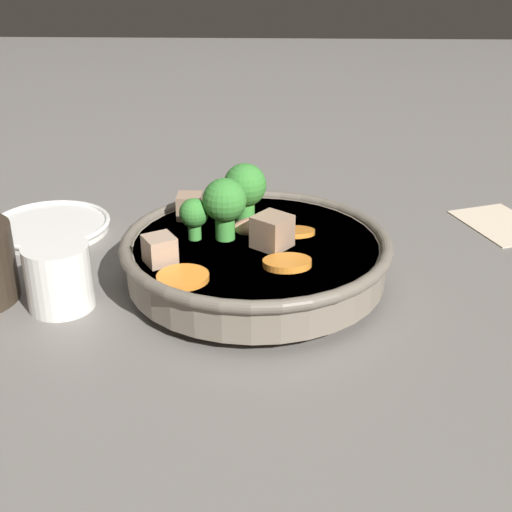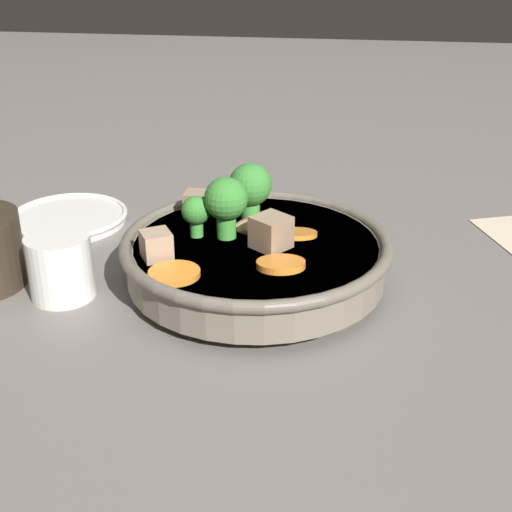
{
  "view_description": "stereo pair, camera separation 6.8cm",
  "coord_description": "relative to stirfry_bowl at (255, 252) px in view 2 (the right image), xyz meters",
  "views": [
    {
      "loc": [
        -0.61,
        -0.02,
        0.33
      ],
      "look_at": [
        0.0,
        0.0,
        0.03
      ],
      "focal_mm": 50.0,
      "sensor_mm": 36.0,
      "label": 1
    },
    {
      "loc": [
        -0.61,
        -0.09,
        0.33
      ],
      "look_at": [
        0.0,
        0.0,
        0.03
      ],
      "focal_mm": 50.0,
      "sensor_mm": 36.0,
      "label": 2
    }
  ],
  "objects": [
    {
      "name": "ground_plane",
      "position": [
        -0.0,
        -0.0,
        -0.03
      ],
      "size": [
        3.0,
        3.0,
        0.0
      ],
      "primitive_type": "plane",
      "color": "slate"
    },
    {
      "name": "tea_cup",
      "position": [
        -0.05,
        0.18,
        -0.0
      ],
      "size": [
        0.06,
        0.06,
        0.06
      ],
      "color": "white",
      "rests_on": "ground_plane"
    },
    {
      "name": "stirfry_bowl",
      "position": [
        0.0,
        0.0,
        0.0
      ],
      "size": [
        0.26,
        0.26,
        0.11
      ],
      "color": "slate",
      "rests_on": "ground_plane"
    },
    {
      "name": "side_saucer",
      "position": [
        0.12,
        0.24,
        -0.03
      ],
      "size": [
        0.14,
        0.14,
        0.01
      ],
      "color": "white",
      "rests_on": "ground_plane"
    }
  ]
}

